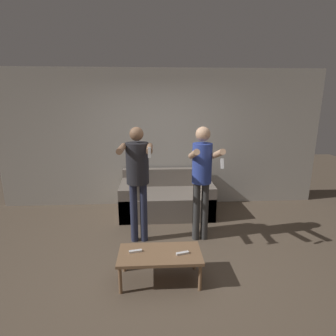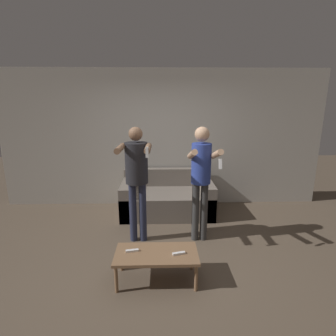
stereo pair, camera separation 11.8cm
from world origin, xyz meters
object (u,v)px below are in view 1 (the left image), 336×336
Objects in this scene: coffee_table at (160,256)px; remote_near at (182,253)px; person_standing_left at (138,172)px; couch at (166,199)px; remote_far at (135,251)px; person_standing_right at (202,172)px.

remote_near is (0.26, -0.04, 0.05)m from coffee_table.
person_standing_left is 1.25m from coffee_table.
person_standing_left is 1.33m from remote_near.
coffee_table is at bearing -72.54° from person_standing_left.
remote_near is (0.55, -0.97, -0.73)m from person_standing_left.
couch is 0.98× the size of person_standing_left.
couch is 1.42m from person_standing_left.
remote_far is at bearing -103.26° from couch.
person_standing_left reaches higher than coffee_table.
couch is 2.03m from remote_near.
coffee_table is 6.29× the size of remote_far.
coffee_table is 6.28× the size of remote_near.
couch is at bearing 92.43° from remote_near.
person_standing_right reaches higher than couch.
couch is 1.99m from coffee_table.
coffee_table is at bearing -95.02° from couch.
coffee_table is (-0.17, -1.99, 0.05)m from couch.
person_standing_left reaches higher than remote_far.
person_standing_right is 11.26× the size of remote_near.
couch is at bearing 66.16° from person_standing_left.
person_standing_left is at bearing 179.88° from person_standing_right.
couch is 2.01m from remote_far.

